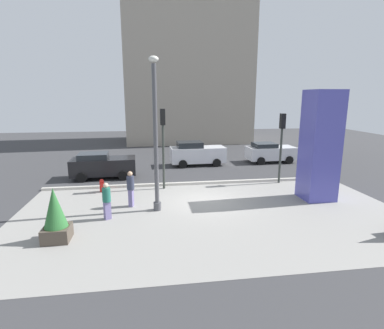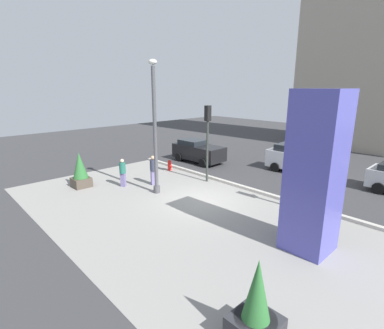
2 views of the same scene
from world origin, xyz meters
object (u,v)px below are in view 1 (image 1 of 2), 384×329
at_px(art_pillar_blue, 320,146).
at_px(traffic_light_corner, 163,136).
at_px(potted_plant_curbside, 55,216).
at_px(car_curb_east, 197,153).
at_px(car_passing_lane, 270,152).
at_px(pedestrian_crossing, 107,199).
at_px(pedestrian_on_sidewalk, 131,187).
at_px(fire_hydrant, 102,185).
at_px(traffic_light_far_side, 282,137).
at_px(lamp_post, 156,139).
at_px(car_far_lane, 103,165).

height_order(art_pillar_blue, traffic_light_corner, art_pillar_blue).
bearing_deg(traffic_light_corner, potted_plant_curbside, -125.50).
xyz_separation_m(car_curb_east, car_passing_lane, (6.17, 0.29, -0.11)).
relative_size(pedestrian_crossing, pedestrian_on_sidewalk, 0.94).
xyz_separation_m(art_pillar_blue, car_curb_east, (-5.00, 8.87, -1.89)).
bearing_deg(car_passing_lane, pedestrian_on_sidewalk, -140.25).
relative_size(fire_hydrant, traffic_light_far_side, 0.17).
xyz_separation_m(lamp_post, car_curb_east, (3.41, 9.41, -2.50)).
height_order(art_pillar_blue, car_passing_lane, art_pillar_blue).
xyz_separation_m(fire_hydrant, pedestrian_crossing, (0.81, -4.16, 0.56)).
height_order(potted_plant_curbside, car_far_lane, potted_plant_curbside).
distance_m(car_curb_east, pedestrian_crossing, 11.65).
distance_m(potted_plant_curbside, car_passing_lane, 18.22).
height_order(car_far_lane, pedestrian_on_sidewalk, pedestrian_on_sidewalk).
distance_m(art_pillar_blue, pedestrian_crossing, 10.87).
bearing_deg(car_far_lane, lamp_post, -62.49).
bearing_deg(pedestrian_crossing, car_far_lane, 99.12).
bearing_deg(lamp_post, traffic_light_corner, 81.70).
bearing_deg(traffic_light_corner, pedestrian_on_sidewalk, -122.29).
xyz_separation_m(traffic_light_far_side, pedestrian_crossing, (-9.95, -4.48, -1.98)).
xyz_separation_m(traffic_light_corner, pedestrian_crossing, (-2.72, -4.28, -2.19)).
relative_size(potted_plant_curbside, car_curb_east, 0.48).
bearing_deg(traffic_light_far_side, pedestrian_crossing, -155.74).
relative_size(traffic_light_far_side, car_passing_lane, 1.11).
relative_size(fire_hydrant, pedestrian_on_sidewalk, 0.42).
relative_size(lamp_post, pedestrian_on_sidewalk, 3.93).
distance_m(traffic_light_far_side, pedestrian_crossing, 11.09).
relative_size(art_pillar_blue, pedestrian_crossing, 3.38).
bearing_deg(car_curb_east, pedestrian_on_sidewalk, -118.15).
relative_size(potted_plant_curbside, car_far_lane, 0.49).
bearing_deg(art_pillar_blue, fire_hydrant, 166.09).
distance_m(lamp_post, fire_hydrant, 5.46).
distance_m(car_far_lane, pedestrian_on_sidewalk, 6.19).
relative_size(fire_hydrant, car_passing_lane, 0.19).
relative_size(lamp_post, pedestrian_crossing, 4.20).
bearing_deg(pedestrian_on_sidewalk, car_curb_east, 61.85).
relative_size(traffic_light_corner, car_curb_east, 1.08).
height_order(fire_hydrant, car_curb_east, car_curb_east).
bearing_deg(car_passing_lane, fire_hydrant, -153.30).
bearing_deg(car_curb_east, pedestrian_crossing, -118.85).
height_order(lamp_post, art_pillar_blue, lamp_post).
distance_m(car_curb_east, car_passing_lane, 6.18).
distance_m(art_pillar_blue, car_far_lane, 13.36).
bearing_deg(potted_plant_curbside, art_pillar_blue, 14.44).
bearing_deg(lamp_post, fire_hydrant, 131.94).
bearing_deg(traffic_light_corner, traffic_light_far_side, 1.64).
relative_size(art_pillar_blue, traffic_light_far_side, 1.31).
height_order(art_pillar_blue, car_far_lane, art_pillar_blue).
relative_size(car_curb_east, pedestrian_crossing, 2.58).
relative_size(art_pillar_blue, car_passing_lane, 1.45).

